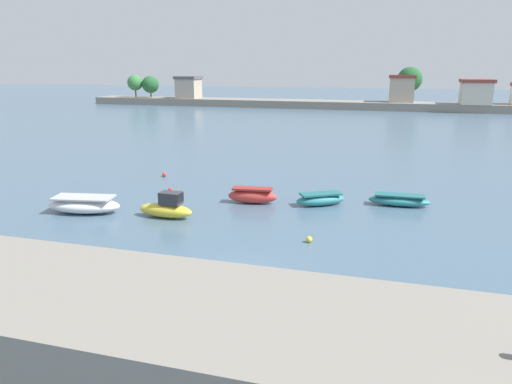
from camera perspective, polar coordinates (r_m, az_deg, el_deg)
name	(u,v)px	position (r m, az deg, el deg)	size (l,w,h in m)	color
ground_plane	(239,279)	(23.01, -2.10, -10.45)	(400.00, 400.00, 0.00)	#476075
seawall_embankment	(172,334)	(16.56, -10.12, -16.53)	(75.54, 6.59, 2.60)	gray
moored_boat_0	(84,205)	(34.77, -20.07, -1.47)	(5.38, 2.88, 1.15)	white
moored_boat_1	(167,208)	(32.18, -10.75, -1.92)	(3.90, 1.41, 1.78)	yellow
moored_boat_2	(252,196)	(34.89, -0.44, -0.46)	(3.77, 1.56, 1.17)	#C63833
moored_boat_3	(320,199)	(34.72, 7.80, -0.89)	(3.86, 2.99, 0.93)	teal
moored_boat_4	(399,200)	(35.82, 16.90, -0.97)	(4.39, 1.43, 0.85)	teal
mooring_buoy_1	(164,175)	(44.13, -11.03, 2.08)	(0.39, 0.39, 0.39)	red
mooring_buoy_2	(170,189)	(38.90, -10.31, 0.32)	(0.32, 0.32, 0.32)	red
mooring_buoy_4	(309,239)	(27.54, 6.44, -5.71)	(0.36, 0.36, 0.36)	yellow
distant_shoreline	(379,98)	(113.44, 14.58, 10.89)	(136.95, 8.41, 9.54)	gray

